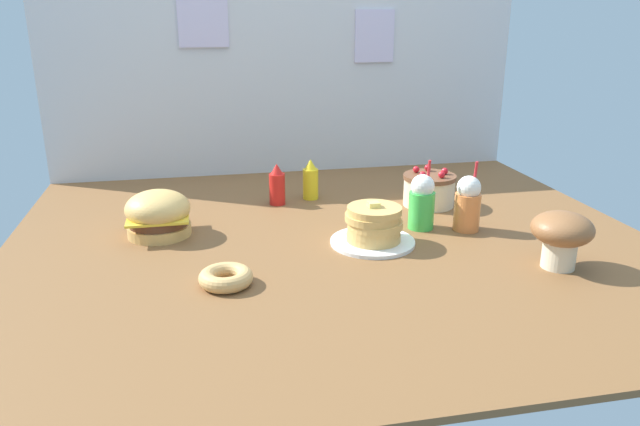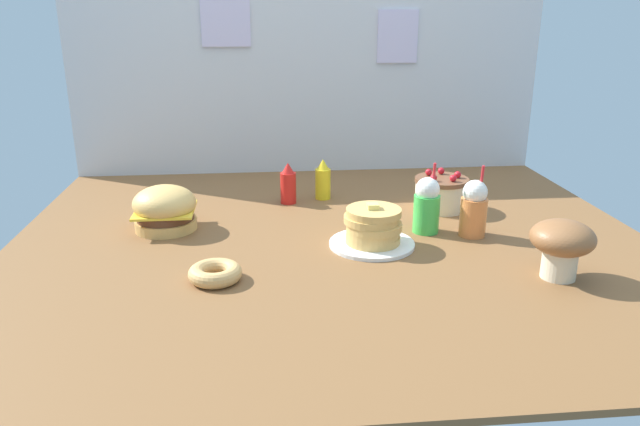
# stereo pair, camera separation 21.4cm
# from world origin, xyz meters

# --- Properties ---
(ground_plane) EXTENTS (2.29, 2.02, 0.02)m
(ground_plane) POSITION_xyz_m (0.00, 0.00, -0.01)
(ground_plane) COLOR brown
(back_wall) EXTENTS (2.29, 0.04, 0.97)m
(back_wall) POSITION_xyz_m (0.00, 1.01, 0.49)
(back_wall) COLOR silver
(back_wall) RESTS_ON ground_plane
(burger) EXTENTS (0.23, 0.23, 0.17)m
(burger) POSITION_xyz_m (-0.61, 0.19, 0.08)
(burger) COLOR #DBA859
(burger) RESTS_ON ground_plane
(pancake_stack) EXTENTS (0.30, 0.30, 0.15)m
(pancake_stack) POSITION_xyz_m (0.13, -0.06, 0.06)
(pancake_stack) COLOR white
(pancake_stack) RESTS_ON ground_plane
(layer_cake) EXTENTS (0.22, 0.22, 0.16)m
(layer_cake) POSITION_xyz_m (0.49, 0.32, 0.07)
(layer_cake) COLOR beige
(layer_cake) RESTS_ON ground_plane
(ketchup_bottle) EXTENTS (0.07, 0.07, 0.18)m
(ketchup_bottle) POSITION_xyz_m (-0.13, 0.47, 0.08)
(ketchup_bottle) COLOR red
(ketchup_bottle) RESTS_ON ground_plane
(mustard_bottle) EXTENTS (0.07, 0.07, 0.18)m
(mustard_bottle) POSITION_xyz_m (0.02, 0.51, 0.08)
(mustard_bottle) COLOR yellow
(mustard_bottle) RESTS_ON ground_plane
(cream_soda_cup) EXTENTS (0.10, 0.10, 0.26)m
(cream_soda_cup) POSITION_xyz_m (0.36, 0.06, 0.10)
(cream_soda_cup) COLOR green
(cream_soda_cup) RESTS_ON ground_plane
(orange_float_cup) EXTENTS (0.10, 0.10, 0.26)m
(orange_float_cup) POSITION_xyz_m (0.52, 0.01, 0.10)
(orange_float_cup) COLOR orange
(orange_float_cup) RESTS_ON ground_plane
(donut_pink_glaze) EXTENTS (0.16, 0.16, 0.05)m
(donut_pink_glaze) POSITION_xyz_m (-0.39, -0.29, 0.03)
(donut_pink_glaze) COLOR tan
(donut_pink_glaze) RESTS_ON ground_plane
(mushroom_stool) EXTENTS (0.19, 0.19, 0.19)m
(mushroom_stool) POSITION_xyz_m (0.66, -0.38, 0.11)
(mushroom_stool) COLOR beige
(mushroom_stool) RESTS_ON ground_plane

